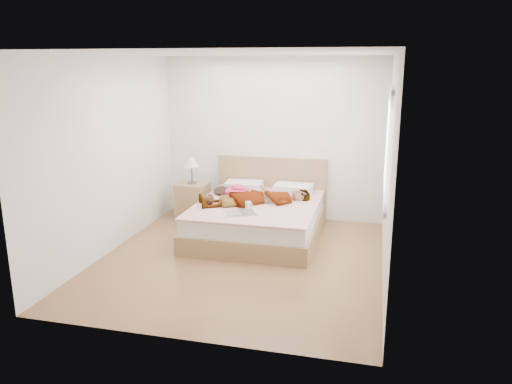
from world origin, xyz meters
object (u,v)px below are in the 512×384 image
towel (238,192)px  woman (257,195)px  bed (259,217)px  coffee_mug (248,205)px  magazine (240,213)px  nightstand (193,198)px  phone (232,183)px  plush_toy (209,199)px

towel → woman: bearing=-30.6°
bed → coffee_mug: size_ratio=15.65×
magazine → nightstand: 1.64m
bed → towel: bed is taller
phone → plush_toy: size_ratio=0.35×
coffee_mug → magazine: bearing=-99.3°
phone → plush_toy: phone is taller
magazine → bed: bearing=80.9°
towel → nightstand: (-0.88, 0.36, -0.24)m
magazine → nightstand: (-1.14, 1.17, -0.17)m
towel → nightstand: size_ratio=0.40×
woman → bed: 0.35m
towel → magazine: towel is taller
phone → towel: 0.27m
coffee_mug → phone: bearing=122.0°
towel → magazine: size_ratio=0.80×
bed → coffee_mug: bearing=-98.9°
woman → bed: (0.02, 0.05, -0.35)m
bed → towel: bearing=157.4°
bed → phone: bearing=146.2°
bed → nightstand: (-1.24, 0.51, 0.07)m
towel → plush_toy: (-0.31, -0.45, -0.01)m
coffee_mug → nightstand: 1.50m
coffee_mug → plush_toy: 0.62m
magazine → plush_toy: bearing=147.7°
magazine → phone: bearing=112.4°
bed → magazine: (-0.11, -0.66, 0.24)m
towel → magazine: 0.85m
bed → magazine: 0.71m
bed → woman: bearing=-113.5°
woman → nightstand: nightstand is taller
magazine → coffee_mug: bearing=80.7°
plush_toy → towel: bearing=55.7°
towel → nightstand: bearing=157.6°
phone → towel: size_ratio=0.21×
woman → magazine: (-0.08, -0.61, -0.11)m
magazine → nightstand: bearing=134.1°
coffee_mug → plush_toy: size_ratio=0.52×
woman → coffee_mug: 0.35m
towel → plush_toy: size_ratio=1.66×
bed → towel: (-0.36, 0.15, 0.31)m
woman → towel: (-0.34, 0.20, -0.04)m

